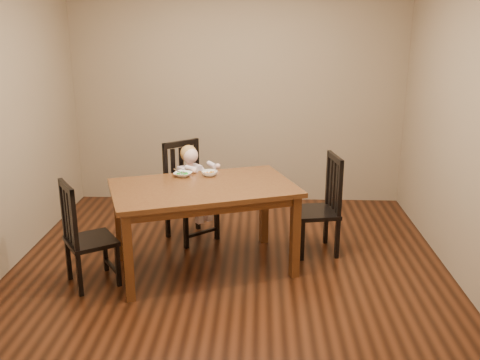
{
  "coord_description": "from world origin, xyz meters",
  "views": [
    {
      "loc": [
        0.27,
        -4.45,
        2.2
      ],
      "look_at": [
        0.09,
        0.25,
        0.78
      ],
      "focal_mm": 40.0,
      "sensor_mm": 36.0,
      "label": 1
    }
  ],
  "objects_px": {
    "chair_left": "(85,236)",
    "chair_right": "(321,207)",
    "bowl_peas": "(183,174)",
    "bowl_veg": "(210,173)",
    "dining_table": "(203,196)",
    "toddler": "(191,182)",
    "chair_child": "(189,193)"
  },
  "relations": [
    {
      "from": "chair_left",
      "to": "bowl_veg",
      "type": "xyz_separation_m",
      "value": [
        1.0,
        0.66,
        0.37
      ]
    },
    {
      "from": "chair_right",
      "to": "toddler",
      "type": "bearing_deg",
      "value": 67.46
    },
    {
      "from": "chair_left",
      "to": "dining_table",
      "type": "bearing_deg",
      "value": 76.25
    },
    {
      "from": "bowl_peas",
      "to": "bowl_veg",
      "type": "relative_size",
      "value": 1.1
    },
    {
      "from": "chair_left",
      "to": "bowl_veg",
      "type": "distance_m",
      "value": 1.25
    },
    {
      "from": "chair_right",
      "to": "bowl_peas",
      "type": "distance_m",
      "value": 1.36
    },
    {
      "from": "chair_left",
      "to": "chair_child",
      "type": "bearing_deg",
      "value": 111.83
    },
    {
      "from": "dining_table",
      "to": "toddler",
      "type": "xyz_separation_m",
      "value": [
        -0.2,
        0.69,
        -0.09
      ]
    },
    {
      "from": "chair_child",
      "to": "bowl_peas",
      "type": "distance_m",
      "value": 0.55
    },
    {
      "from": "dining_table",
      "to": "bowl_veg",
      "type": "bearing_deg",
      "value": 84.84
    },
    {
      "from": "chair_right",
      "to": "bowl_veg",
      "type": "bearing_deg",
      "value": 85.08
    },
    {
      "from": "chair_right",
      "to": "bowl_veg",
      "type": "xyz_separation_m",
      "value": [
        -1.06,
        -0.1,
        0.35
      ]
    },
    {
      "from": "chair_child",
      "to": "chair_right",
      "type": "height_order",
      "value": "chair_child"
    },
    {
      "from": "toddler",
      "to": "bowl_veg",
      "type": "bearing_deg",
      "value": 80.95
    },
    {
      "from": "dining_table",
      "to": "toddler",
      "type": "distance_m",
      "value": 0.72
    },
    {
      "from": "chair_right",
      "to": "toddler",
      "type": "xyz_separation_m",
      "value": [
        -1.29,
        0.28,
        0.15
      ]
    },
    {
      "from": "chair_left",
      "to": "bowl_veg",
      "type": "relative_size",
      "value": 6.34
    },
    {
      "from": "chair_child",
      "to": "bowl_peas",
      "type": "xyz_separation_m",
      "value": [
        0.01,
        -0.45,
        0.33
      ]
    },
    {
      "from": "bowl_veg",
      "to": "chair_left",
      "type": "bearing_deg",
      "value": -146.45
    },
    {
      "from": "bowl_peas",
      "to": "bowl_veg",
      "type": "distance_m",
      "value": 0.25
    },
    {
      "from": "bowl_veg",
      "to": "toddler",
      "type": "bearing_deg",
      "value": 121.0
    },
    {
      "from": "chair_left",
      "to": "chair_right",
      "type": "distance_m",
      "value": 2.19
    },
    {
      "from": "dining_table",
      "to": "toddler",
      "type": "relative_size",
      "value": 3.57
    },
    {
      "from": "chair_left",
      "to": "chair_right",
      "type": "xyz_separation_m",
      "value": [
        2.06,
        0.76,
        0.02
      ]
    },
    {
      "from": "dining_table",
      "to": "chair_left",
      "type": "xyz_separation_m",
      "value": [
        -0.97,
        -0.35,
        -0.26
      ]
    },
    {
      "from": "bowl_peas",
      "to": "bowl_veg",
      "type": "xyz_separation_m",
      "value": [
        0.25,
        0.03,
        0.0
      ]
    },
    {
      "from": "chair_left",
      "to": "toddler",
      "type": "bearing_deg",
      "value": 109.65
    },
    {
      "from": "dining_table",
      "to": "chair_left",
      "type": "distance_m",
      "value": 1.06
    },
    {
      "from": "chair_child",
      "to": "bowl_veg",
      "type": "relative_size",
      "value": 6.9
    },
    {
      "from": "bowl_peas",
      "to": "toddler",
      "type": "bearing_deg",
      "value": 87.32
    },
    {
      "from": "chair_right",
      "to": "bowl_peas",
      "type": "relative_size",
      "value": 6.03
    },
    {
      "from": "dining_table",
      "to": "chair_right",
      "type": "relative_size",
      "value": 1.87
    }
  ]
}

